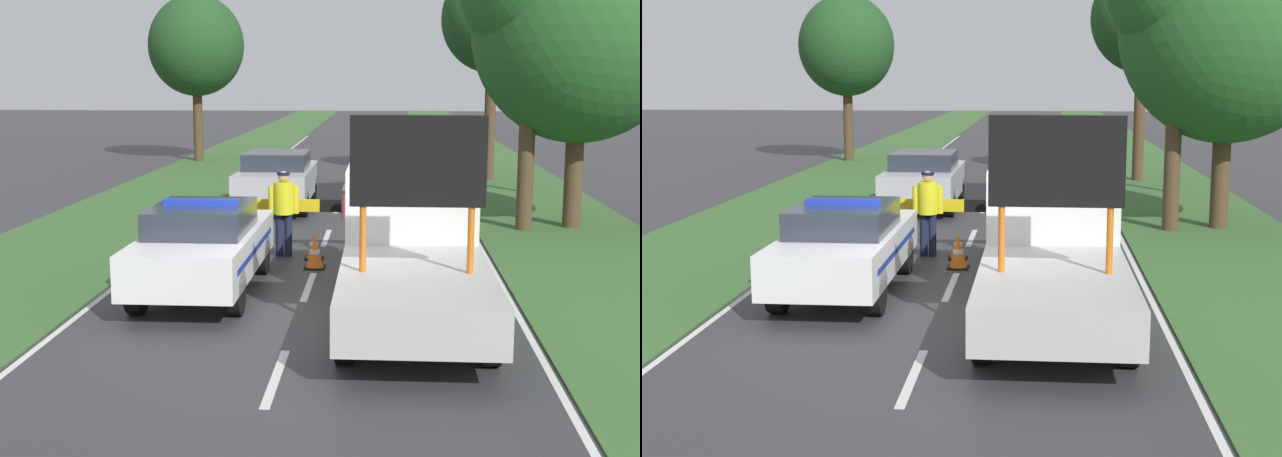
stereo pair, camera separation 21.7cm
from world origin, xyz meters
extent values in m
plane|color=#333335|center=(0.00, 0.00, 0.00)|extent=(160.00, 160.00, 0.00)
cube|color=silver|center=(0.00, -2.99, 0.00)|extent=(0.12, 2.14, 0.01)
cube|color=silver|center=(0.00, 1.77, 0.00)|extent=(0.12, 2.14, 0.01)
cube|color=silver|center=(0.00, 6.54, 0.00)|extent=(0.12, 2.14, 0.01)
cube|color=silver|center=(0.00, 11.31, 0.00)|extent=(0.12, 2.14, 0.01)
cube|color=silver|center=(0.00, 16.08, 0.00)|extent=(0.12, 2.14, 0.01)
cube|color=silver|center=(0.00, 20.84, 0.00)|extent=(0.12, 2.14, 0.01)
cube|color=silver|center=(0.00, 25.61, 0.00)|extent=(0.12, 2.14, 0.01)
cube|color=silver|center=(0.00, 30.38, 0.00)|extent=(0.12, 2.14, 0.01)
cube|color=silver|center=(0.00, 35.15, 0.00)|extent=(0.12, 2.14, 0.01)
cube|color=silver|center=(0.00, 39.91, 0.00)|extent=(0.12, 2.14, 0.01)
cube|color=silver|center=(-3.38, 11.23, 0.00)|extent=(0.10, 59.20, 0.01)
cube|color=silver|center=(3.38, 11.23, 0.00)|extent=(0.10, 59.20, 0.01)
cube|color=#38602D|center=(-5.52, 20.00, 0.01)|extent=(4.06, 120.00, 0.03)
cube|color=#38602D|center=(5.52, 20.00, 0.01)|extent=(4.06, 120.00, 0.03)
cube|color=white|center=(-1.74, 1.29, 0.72)|extent=(1.78, 4.74, 0.70)
cube|color=#282D38|center=(-1.74, 1.15, 1.30)|extent=(1.57, 2.18, 0.45)
cylinder|color=black|center=(-2.51, 2.76, 0.38)|extent=(0.24, 0.75, 0.75)
cylinder|color=black|center=(-0.97, 2.76, 0.38)|extent=(0.24, 0.75, 0.75)
cylinder|color=black|center=(-2.51, -0.18, 0.38)|extent=(0.24, 0.75, 0.75)
cylinder|color=black|center=(-0.97, -0.18, 0.38)|extent=(0.24, 0.75, 0.75)
cube|color=#1E38C6|center=(-1.74, 1.15, 1.57)|extent=(1.25, 0.24, 0.10)
cube|color=#193399|center=(-1.74, 1.29, 0.76)|extent=(1.79, 3.89, 0.10)
cube|color=black|center=(-1.74, 3.70, 0.66)|extent=(0.98, 0.08, 0.42)
cube|color=white|center=(1.74, 1.50, 1.29)|extent=(2.10, 2.19, 1.75)
cube|color=#232833|center=(1.74, 2.57, 1.61)|extent=(1.78, 0.04, 0.77)
cube|color=#B2B2AD|center=(1.74, -1.55, 0.72)|extent=(2.10, 3.91, 0.61)
cylinder|color=#D16619|center=(1.02, -1.55, 1.48)|extent=(0.09, 0.09, 0.90)
cylinder|color=#D16619|center=(2.47, -1.55, 1.48)|extent=(0.09, 0.09, 0.90)
cube|color=black|center=(1.74, -1.55, 2.53)|extent=(1.81, 0.12, 1.21)
cylinder|color=black|center=(0.81, 1.50, 0.42)|extent=(0.24, 0.83, 0.83)
cylinder|color=black|center=(2.67, 1.50, 0.42)|extent=(0.24, 0.83, 0.83)
cylinder|color=black|center=(0.81, -2.33, 0.42)|extent=(0.24, 0.83, 0.83)
cylinder|color=black|center=(2.67, -2.33, 0.42)|extent=(0.24, 0.83, 0.83)
cylinder|color=black|center=(-1.14, 4.99, 0.42)|extent=(0.07, 0.07, 0.84)
cylinder|color=black|center=(1.06, 4.99, 0.42)|extent=(0.07, 0.07, 0.84)
cube|color=yellow|center=(-1.18, 4.99, 0.97)|extent=(0.46, 0.08, 0.26)
cube|color=black|center=(-0.73, 4.99, 0.97)|extent=(0.46, 0.08, 0.26)
cube|color=yellow|center=(-0.27, 4.99, 0.97)|extent=(0.46, 0.08, 0.26)
cube|color=black|center=(0.19, 4.99, 0.97)|extent=(0.46, 0.08, 0.26)
cube|color=yellow|center=(0.65, 4.99, 0.97)|extent=(0.46, 0.08, 0.26)
cube|color=black|center=(1.11, 4.99, 0.97)|extent=(0.46, 0.08, 0.26)
cylinder|color=#191E38|center=(-0.82, 4.42, 0.44)|extent=(0.16, 0.16, 0.87)
cylinder|color=#191E38|center=(-0.64, 4.42, 0.44)|extent=(0.16, 0.16, 0.87)
cylinder|color=yellow|center=(-0.73, 4.42, 1.20)|extent=(0.40, 0.40, 0.65)
cylinder|color=yellow|center=(-0.98, 4.42, 1.17)|extent=(0.13, 0.13, 0.56)
cylinder|color=yellow|center=(-0.48, 4.42, 1.17)|extent=(0.13, 0.13, 0.56)
sphere|color=tan|center=(-0.73, 4.42, 1.64)|extent=(0.23, 0.23, 0.23)
cylinder|color=#141933|center=(-0.73, 4.42, 1.70)|extent=(0.26, 0.26, 0.06)
cylinder|color=#191E38|center=(0.65, 4.28, 0.39)|extent=(0.15, 0.15, 0.78)
cylinder|color=#191E38|center=(0.81, 4.28, 0.39)|extent=(0.15, 0.15, 0.78)
cylinder|color=maroon|center=(0.73, 4.28, 1.08)|extent=(0.36, 0.36, 0.59)
cylinder|color=maroon|center=(0.51, 4.28, 1.05)|extent=(0.12, 0.12, 0.50)
cylinder|color=maroon|center=(0.96, 4.28, 1.05)|extent=(0.12, 0.12, 0.50)
sphere|color=beige|center=(0.73, 4.28, 1.47)|extent=(0.20, 0.20, 0.20)
cube|color=black|center=(-0.10, 4.17, 0.01)|extent=(0.37, 0.37, 0.03)
cone|color=orange|center=(-0.10, 4.17, 0.28)|extent=(0.32, 0.32, 0.49)
cylinder|color=white|center=(-0.10, 4.17, 0.30)|extent=(0.18, 0.18, 0.07)
cube|color=black|center=(1.64, 5.77, 0.01)|extent=(0.37, 0.37, 0.03)
cone|color=orange|center=(1.64, 5.77, 0.27)|extent=(0.31, 0.31, 0.48)
cylinder|color=white|center=(1.64, 5.77, 0.30)|extent=(0.18, 0.18, 0.07)
cube|color=black|center=(-2.40, 4.25, 0.01)|extent=(0.37, 0.37, 0.03)
cone|color=orange|center=(-2.40, 4.25, 0.27)|extent=(0.31, 0.31, 0.49)
cylinder|color=white|center=(-2.40, 4.25, 0.30)|extent=(0.18, 0.18, 0.07)
cube|color=black|center=(-0.01, 3.29, 0.01)|extent=(0.40, 0.40, 0.03)
cone|color=orange|center=(-0.01, 3.29, 0.30)|extent=(0.34, 0.34, 0.53)
cylinder|color=white|center=(-0.01, 3.29, 0.32)|extent=(0.19, 0.19, 0.07)
cube|color=#B2B2B7|center=(-1.65, 11.01, 0.75)|extent=(1.91, 4.62, 0.77)
cube|color=#282D38|center=(-1.65, 10.87, 1.36)|extent=(1.68, 2.13, 0.45)
cylinder|color=black|center=(-2.48, 12.44, 0.36)|extent=(0.24, 0.72, 0.72)
cylinder|color=black|center=(-0.81, 12.44, 0.36)|extent=(0.24, 0.72, 0.72)
cylinder|color=black|center=(-2.48, 9.58, 0.36)|extent=(0.24, 0.72, 0.72)
cylinder|color=black|center=(-0.81, 9.58, 0.36)|extent=(0.24, 0.72, 0.72)
cube|color=navy|center=(1.98, 16.93, 0.71)|extent=(1.87, 3.91, 0.73)
cube|color=#282D38|center=(1.98, 16.81, 1.35)|extent=(1.64, 1.80, 0.56)
cylinder|color=black|center=(1.17, 18.14, 0.34)|extent=(0.24, 0.68, 0.68)
cylinder|color=black|center=(2.80, 18.14, 0.34)|extent=(0.24, 0.68, 0.68)
cylinder|color=black|center=(1.17, 15.72, 0.34)|extent=(0.24, 0.68, 0.68)
cylinder|color=black|center=(2.80, 15.72, 0.34)|extent=(0.24, 0.68, 0.68)
cylinder|color=#4C3823|center=(4.63, 7.86, 2.24)|extent=(0.38, 0.38, 4.49)
cylinder|color=#4C3823|center=(5.84, 8.31, 1.41)|extent=(0.43, 0.43, 2.82)
ellipsoid|color=#235623|center=(5.84, 8.31, 4.72)|extent=(5.07, 5.07, 5.32)
cylinder|color=#4C3823|center=(4.96, 18.22, 2.13)|extent=(0.39, 0.39, 4.26)
ellipsoid|color=#1E471E|center=(4.96, 18.22, 5.58)|extent=(3.53, 3.53, 3.71)
cylinder|color=#4C3823|center=(-6.69, 24.48, 1.69)|extent=(0.40, 0.40, 3.39)
ellipsoid|color=#1E471E|center=(-6.69, 24.48, 4.90)|extent=(4.04, 4.04, 4.24)
cylinder|color=#473828|center=(5.62, 15.04, 3.29)|extent=(0.20, 0.20, 6.57)
cube|color=#473828|center=(5.62, 15.04, 5.92)|extent=(1.20, 0.10, 0.10)
camera|label=1|loc=(1.30, -13.38, 3.66)|focal=50.00mm
camera|label=2|loc=(1.51, -13.36, 3.66)|focal=50.00mm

